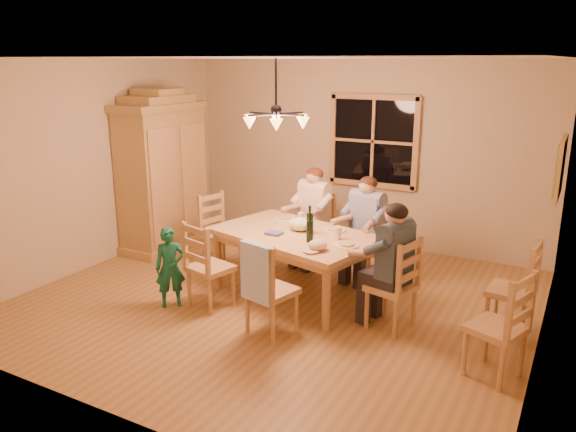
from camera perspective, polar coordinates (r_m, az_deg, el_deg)
The scene contains 33 objects.
floor at distance 6.56m, azimuth -1.11°, elevation -8.54°, with size 5.50×5.50×0.00m, color olive.
ceiling at distance 5.99m, azimuth -1.25°, elevation 15.76°, with size 5.50×5.00×0.02m, color white.
wall_back at distance 8.36m, azimuth 7.38°, elevation 6.29°, with size 5.50×0.02×2.70m, color #C4B38A.
wall_left at distance 7.84m, azimuth -18.98°, elevation 4.96°, with size 0.02×5.00×2.70m, color #C4B38A.
wall_right at distance 5.37m, azimuth 25.24°, elevation -0.28°, with size 0.02×5.00×2.70m, color #C4B38A.
window at distance 8.23m, azimuth 8.65°, elevation 7.50°, with size 1.30×0.06×1.30m.
painting at distance 6.50m, azimuth 25.92°, elevation 4.43°, with size 0.06×0.78×0.64m.
chandelier at distance 6.02m, azimuth -1.21°, elevation 9.82°, with size 0.77×0.68×0.71m.
armoire at distance 8.33m, azimuth -12.57°, elevation 3.95°, with size 0.66×1.40×2.30m.
dining_table at distance 6.50m, azimuth 0.77°, elevation -2.52°, with size 2.11×1.57×0.76m.
chair_far_left at distance 7.55m, azimuth 2.57°, elevation -2.80°, with size 0.53×0.51×0.99m.
chair_far_right at distance 7.07m, azimuth 7.80°, elevation -4.22°, with size 0.53×0.51×0.99m.
chair_near_left at distance 6.36m, azimuth -7.83°, elevation -6.52°, with size 0.53×0.51×0.99m.
chair_near_right at distance 5.73m, azimuth -1.67°, elevation -8.97°, with size 0.53×0.51×0.99m.
chair_end_left at distance 7.50m, azimuth -6.75°, elevation -3.01°, with size 0.51×0.53×0.99m.
chair_end_right at distance 5.90m, azimuth 10.40°, elevation -8.45°, with size 0.51×0.53×0.99m.
adult_woman at distance 7.40m, azimuth 2.62°, elevation 1.15°, with size 0.47×0.50×0.87m.
adult_plaid_man at distance 6.91m, azimuth 7.96°, elevation -0.02°, with size 0.47×0.50×0.87m.
adult_slate_man at distance 5.71m, azimuth 10.66°, elevation -3.51°, with size 0.50×0.47×0.87m.
towel at distance 5.45m, azimuth -3.10°, elevation -5.77°, with size 0.38×0.10×0.58m, color #AEC6EC.
wine_bottle_a at distance 6.39m, azimuth 2.22°, elevation -0.39°, with size 0.08×0.08×0.33m, color black.
wine_bottle_b at distance 6.10m, azimuth 2.23°, elevation -1.16°, with size 0.08×0.08×0.33m, color black.
plate_woman at distance 6.99m, azimuth -0.35°, elevation -0.30°, with size 0.26×0.26×0.02m, color white.
plate_plaid at distance 6.55m, azimuth 4.75°, elevation -1.45°, with size 0.26×0.26×0.02m, color white.
plate_slate at distance 6.03m, azimuth 5.97°, elevation -3.00°, with size 0.26×0.26×0.02m, color white.
wine_glass_a at distance 6.80m, azimuth 1.28°, elevation -0.23°, with size 0.06×0.06×0.14m, color silver.
wine_glass_b at distance 6.24m, azimuth 5.10°, elevation -1.75°, with size 0.06×0.06×0.14m, color silver.
cap at distance 5.88m, azimuth 3.03°, elevation -2.96°, with size 0.20×0.20×0.11m, color #D4AD8D.
napkin at distance 6.40m, azimuth -1.44°, elevation -1.76°, with size 0.18×0.14×0.03m, color #4B578A.
cloth_bundle at distance 6.52m, azimuth 1.26°, elevation -0.84°, with size 0.28×0.22×0.15m, color beige.
child at distance 6.40m, azimuth -11.88°, elevation -5.13°, with size 0.33×0.22×0.91m, color #176850.
chair_spare_front at distance 5.30m, azimuth 20.23°, elevation -12.12°, with size 0.54×0.56×0.99m.
chair_spare_back at distance 6.13m, azimuth 21.58°, elevation -8.41°, with size 0.46×0.48×0.99m.
Camera 1 is at (2.97, -5.20, 2.68)m, focal length 35.00 mm.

